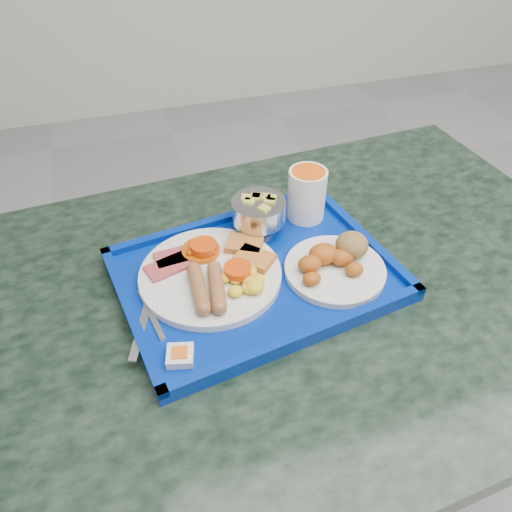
{
  "coord_description": "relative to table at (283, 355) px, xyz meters",
  "views": [
    {
      "loc": [
        -0.97,
        -0.04,
        1.4
      ],
      "look_at": [
        -0.79,
        0.57,
        0.83
      ],
      "focal_mm": 35.0,
      "sensor_mm": 36.0,
      "label": 1
    }
  ],
  "objects": [
    {
      "name": "table",
      "position": [
        0.0,
        0.0,
        0.0
      ],
      "size": [
        1.3,
        0.92,
        0.78
      ],
      "rotation": [
        0.0,
        0.0,
        0.08
      ],
      "color": "gray",
      "rests_on": "floor"
    },
    {
      "name": "tray",
      "position": [
        -0.05,
        0.03,
        0.21
      ],
      "size": [
        0.52,
        0.41,
        0.03
      ],
      "rotation": [
        0.0,
        0.0,
        0.16
      ],
      "color": "#03248E",
      "rests_on": "table"
    },
    {
      "name": "main_plate",
      "position": [
        -0.12,
        0.04,
        0.23
      ],
      "size": [
        0.25,
        0.25,
        0.04
      ],
      "rotation": [
        0.0,
        0.0,
        -0.2
      ],
      "color": "silver",
      "rests_on": "tray"
    },
    {
      "name": "bread_plate",
      "position": [
        0.09,
        -0.0,
        0.23
      ],
      "size": [
        0.18,
        0.18,
        0.06
      ],
      "rotation": [
        0.0,
        0.0,
        0.14
      ],
      "color": "silver",
      "rests_on": "tray"
    },
    {
      "name": "fruit_bowl",
      "position": [
        -0.01,
        0.15,
        0.26
      ],
      "size": [
        0.1,
        0.1,
        0.07
      ],
      "color": "silver",
      "rests_on": "tray"
    },
    {
      "name": "juice_cup",
      "position": [
        0.1,
        0.16,
        0.27
      ],
      "size": [
        0.07,
        0.07,
        0.1
      ],
      "color": "white",
      "rests_on": "tray"
    },
    {
      "name": "spoon",
      "position": [
        -0.23,
        0.04,
        0.22
      ],
      "size": [
        0.04,
        0.16,
        0.01
      ],
      "rotation": [
        0.0,
        0.0,
        0.17
      ],
      "color": "silver",
      "rests_on": "tray"
    },
    {
      "name": "knife",
      "position": [
        -0.25,
        -0.01,
        0.22
      ],
      "size": [
        0.08,
        0.18,
        0.0
      ],
      "primitive_type": "cube",
      "rotation": [
        0.0,
        0.0,
        -0.34
      ],
      "color": "silver",
      "rests_on": "tray"
    },
    {
      "name": "jam_packet",
      "position": [
        -0.21,
        -0.11,
        0.22
      ],
      "size": [
        0.05,
        0.05,
        0.02
      ],
      "rotation": [
        0.0,
        0.0,
        -0.24
      ],
      "color": "silver",
      "rests_on": "tray"
    }
  ]
}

